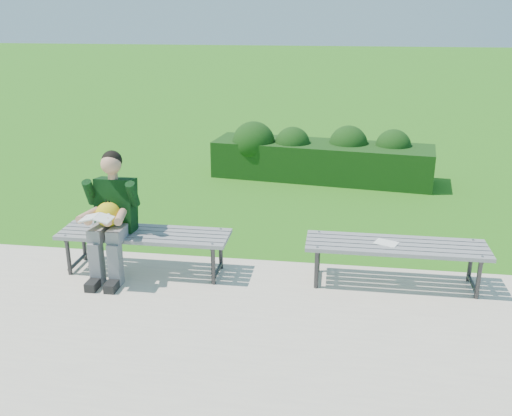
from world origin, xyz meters
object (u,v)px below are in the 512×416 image
at_px(bench_left, 144,237).
at_px(bench_right, 396,249).
at_px(seated_boy, 111,212).
at_px(hedge, 318,155).
at_px(paper_sheet, 386,243).

xyz_separation_m(bench_left, bench_right, (2.60, 0.07, 0.00)).
xyz_separation_m(bench_left, seated_boy, (-0.30, -0.10, 0.30)).
xyz_separation_m(hedge, seated_boy, (-1.96, -4.03, 0.32)).
distance_m(bench_left, paper_sheet, 2.51).
height_order(bench_left, paper_sheet, bench_left).
height_order(hedge, seated_boy, seated_boy).
distance_m(bench_left, bench_right, 2.61).
bearing_deg(seated_boy, hedge, 64.11).
bearing_deg(bench_right, seated_boy, -176.71).
distance_m(hedge, paper_sheet, 3.96).
bearing_deg(bench_left, seated_boy, -162.10).
bearing_deg(seated_boy, paper_sheet, 3.40).
relative_size(hedge, seated_boy, 2.80).
xyz_separation_m(bench_right, paper_sheet, (-0.10, 0.00, 0.06)).
bearing_deg(seated_boy, bench_right, 3.29).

